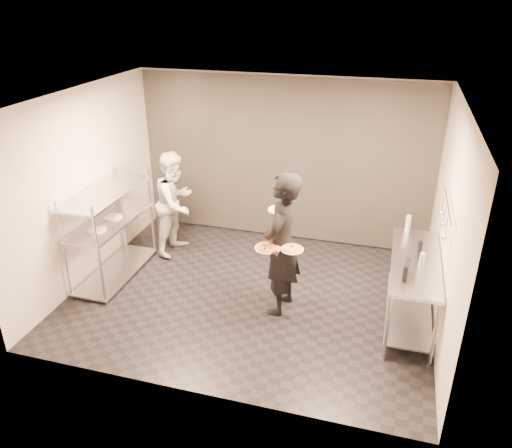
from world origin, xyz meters
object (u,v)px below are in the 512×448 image
(waiter, at_px, (282,245))
(bottle_dark, at_px, (420,248))
(pizza_plate_far, at_px, (292,249))
(salad_plate, at_px, (279,209))
(prep_counter, at_px, (413,280))
(bottle_green, at_px, (408,224))
(pass_rack, at_px, (111,229))
(pos_monitor, at_px, (407,269))
(bottle_clear, at_px, (422,261))
(pizza_plate_near, at_px, (268,247))
(chef, at_px, (176,203))

(waiter, relative_size, bottle_dark, 8.99)
(pizza_plate_far, relative_size, salad_plate, 0.96)
(prep_counter, xyz_separation_m, bottle_green, (-0.12, 0.80, 0.42))
(waiter, xyz_separation_m, pizza_plate_far, (0.18, -0.18, 0.06))
(pass_rack, xyz_separation_m, waiter, (2.64, -0.19, 0.22))
(pass_rack, xyz_separation_m, pizza_plate_far, (2.81, -0.37, 0.28))
(waiter, relative_size, salad_plate, 6.58)
(pizza_plate_far, xyz_separation_m, salad_plate, (-0.28, 0.47, 0.32))
(pos_monitor, xyz_separation_m, bottle_clear, (0.17, 0.24, 0.01))
(bottle_dark, bearing_deg, pizza_plate_near, -164.41)
(waiter, bearing_deg, pos_monitor, 87.08)
(waiter, xyz_separation_m, pos_monitor, (1.57, -0.26, 0.03))
(chef, xyz_separation_m, bottle_dark, (3.76, -0.87, 0.17))
(prep_counter, relative_size, salad_plate, 6.00)
(prep_counter, height_order, bottle_dark, bottle_dark)
(bottle_clear, bearing_deg, chef, 162.42)
(pizza_plate_near, relative_size, pizza_plate_far, 1.16)
(bottle_clear, bearing_deg, pass_rack, 177.32)
(bottle_dark, bearing_deg, prep_counter, -103.66)
(bottle_clear, relative_size, bottle_dark, 0.96)
(bottle_dark, bearing_deg, bottle_green, 102.43)
(bottle_clear, xyz_separation_m, bottle_dark, (-0.02, 0.33, 0.00))
(bottle_green, distance_m, bottle_clear, 1.02)
(waiter, height_order, pos_monitor, waiter)
(bottle_green, relative_size, bottle_dark, 1.12)
(prep_counter, height_order, bottle_clear, bottle_clear)
(chef, height_order, bottle_dark, chef)
(waiter, distance_m, pos_monitor, 1.59)
(waiter, height_order, bottle_dark, waiter)
(prep_counter, xyz_separation_m, bottle_dark, (0.03, 0.12, 0.40))
(prep_counter, xyz_separation_m, waiter, (-1.69, -0.19, 0.36))
(salad_plate, relative_size, bottle_dark, 1.37)
(bottle_green, bearing_deg, pizza_plate_far, -139.97)
(pizza_plate_far, height_order, salad_plate, salad_plate)
(prep_counter, bearing_deg, waiter, -173.61)
(chef, bearing_deg, waiter, -111.26)
(prep_counter, xyz_separation_m, salad_plate, (-1.80, 0.10, 0.74))
(pos_monitor, relative_size, bottle_green, 1.09)
(pos_monitor, height_order, bottle_clear, bottle_clear)
(pizza_plate_near, distance_m, bottle_clear, 1.88)
(prep_counter, bearing_deg, chef, 165.14)
(prep_counter, distance_m, bottle_dark, 0.42)
(pizza_plate_far, height_order, bottle_dark, bottle_dark)
(waiter, distance_m, bottle_green, 1.86)
(pass_rack, height_order, bottle_clear, pass_rack)
(pizza_plate_far, bearing_deg, waiter, 133.93)
(pos_monitor, bearing_deg, pass_rack, -177.58)
(waiter, distance_m, bottle_dark, 1.75)
(pass_rack, bearing_deg, pos_monitor, -6.05)
(waiter, height_order, bottle_green, waiter)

